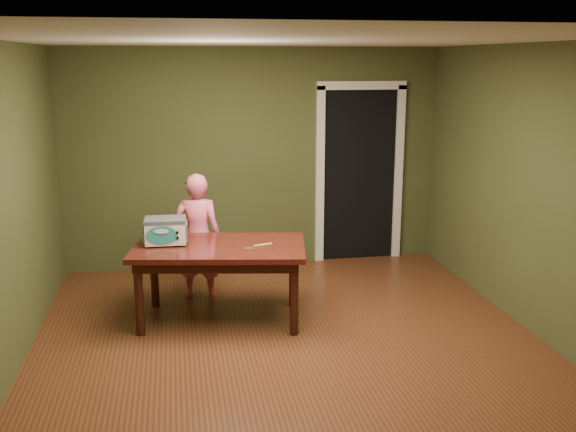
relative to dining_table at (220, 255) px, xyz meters
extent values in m
plane|color=brown|center=(0.55, -0.78, -0.65)|extent=(5.00, 5.00, 0.00)
cube|color=#424A27|center=(0.55, 1.72, 0.65)|extent=(4.50, 0.02, 2.60)
cube|color=#424A27|center=(0.55, -3.28, 0.65)|extent=(4.50, 0.02, 2.60)
cube|color=#424A27|center=(-1.70, -0.78, 0.65)|extent=(0.02, 5.00, 2.60)
cube|color=#424A27|center=(2.80, -0.78, 0.65)|extent=(0.02, 5.00, 2.60)
cube|color=white|center=(0.55, -0.78, 1.95)|extent=(4.50, 5.00, 0.02)
cube|color=black|center=(1.85, 2.02, 0.40)|extent=(0.90, 0.60, 2.10)
cube|color=black|center=(1.85, 1.70, 0.40)|extent=(0.90, 0.02, 2.10)
cube|color=white|center=(1.35, 1.69, 0.40)|extent=(0.10, 0.06, 2.20)
cube|color=white|center=(2.35, 1.69, 0.40)|extent=(0.10, 0.06, 2.20)
cube|color=white|center=(1.85, 1.69, 1.50)|extent=(1.10, 0.06, 0.10)
cube|color=#37110C|center=(0.00, 0.00, 0.07)|extent=(1.73, 1.16, 0.05)
cube|color=black|center=(0.00, 0.00, 0.00)|extent=(1.59, 1.02, 0.10)
cylinder|color=black|center=(-0.75, -0.23, -0.30)|extent=(0.08, 0.08, 0.70)
cylinder|color=black|center=(-0.63, 0.46, -0.30)|extent=(0.08, 0.08, 0.70)
cylinder|color=black|center=(0.63, -0.46, -0.30)|extent=(0.08, 0.08, 0.70)
cylinder|color=black|center=(0.75, 0.23, -0.30)|extent=(0.08, 0.08, 0.70)
cylinder|color=#4C4F54|center=(-0.65, 0.03, 0.11)|extent=(0.03, 0.03, 0.02)
cylinder|color=#4C4F54|center=(-0.65, 0.24, 0.11)|extent=(0.03, 0.03, 0.02)
cylinder|color=#4C4F54|center=(-0.34, 0.03, 0.11)|extent=(0.03, 0.03, 0.02)
cylinder|color=#4C4F54|center=(-0.34, 0.23, 0.11)|extent=(0.03, 0.03, 0.02)
cube|color=white|center=(-0.49, 0.13, 0.22)|extent=(0.38, 0.28, 0.21)
cube|color=#4C4F54|center=(-0.49, 0.13, 0.33)|extent=(0.39, 0.28, 0.03)
cube|color=#4C4F54|center=(-0.69, 0.14, 0.22)|extent=(0.02, 0.24, 0.16)
cube|color=#4C4F54|center=(-0.30, 0.13, 0.22)|extent=(0.02, 0.24, 0.16)
ellipsoid|color=teal|center=(-0.53, -0.01, 0.22)|extent=(0.28, 0.02, 0.18)
cylinder|color=black|center=(-0.38, -0.01, 0.25)|extent=(0.03, 0.01, 0.03)
cylinder|color=black|center=(-0.38, -0.01, 0.19)|extent=(0.02, 0.01, 0.02)
cylinder|color=silver|center=(0.26, -0.21, 0.11)|extent=(0.10, 0.10, 0.02)
cylinder|color=#472417|center=(0.26, -0.21, 0.12)|extent=(0.09, 0.09, 0.01)
cube|color=#DEC160|center=(0.41, -0.07, 0.10)|extent=(0.18, 0.08, 0.01)
imported|color=#EF6281|center=(-0.18, 0.65, 0.02)|extent=(0.54, 0.41, 1.33)
camera|label=1|loc=(-0.38, -5.82, 1.80)|focal=40.00mm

